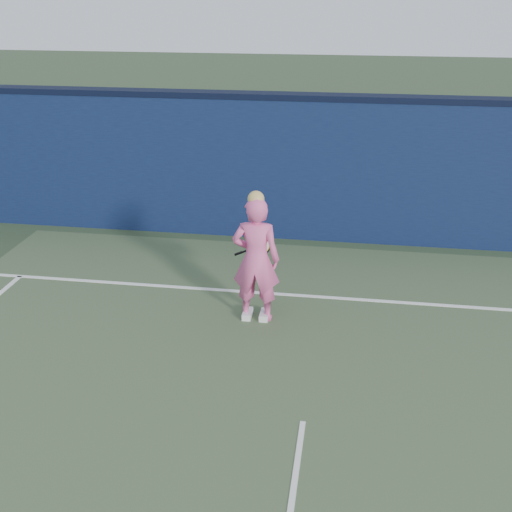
# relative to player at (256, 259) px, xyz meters

# --- Properties ---
(ground) EXTENTS (80.00, 80.00, 0.00)m
(ground) POSITION_rel_player_xyz_m (0.85, -3.23, -0.90)
(ground) COLOR #31452A
(ground) RESTS_ON ground
(backstop_wall) EXTENTS (24.00, 0.40, 2.50)m
(backstop_wall) POSITION_rel_player_xyz_m (0.85, 3.27, 0.35)
(backstop_wall) COLOR #0D1539
(backstop_wall) RESTS_ON ground
(wall_cap) EXTENTS (24.00, 0.42, 0.10)m
(wall_cap) POSITION_rel_player_xyz_m (0.85, 3.27, 1.65)
(wall_cap) COLOR black
(wall_cap) RESTS_ON backstop_wall
(player) EXTENTS (0.65, 0.43, 1.86)m
(player) POSITION_rel_player_xyz_m (0.00, 0.00, 0.00)
(player) COLOR #E85A9B
(player) RESTS_ON ground
(racket) EXTENTS (0.52, 0.26, 0.29)m
(racket) POSITION_rel_player_xyz_m (-0.01, 0.49, -0.01)
(racket) COLOR black
(racket) RESTS_ON ground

